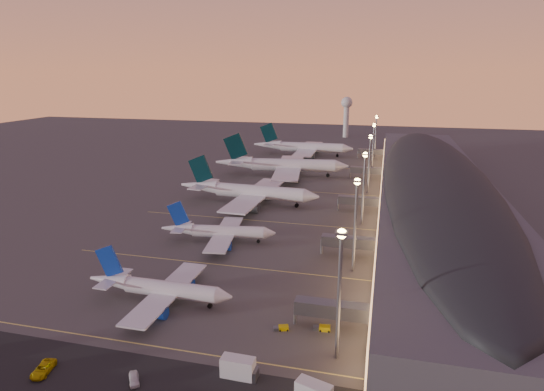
# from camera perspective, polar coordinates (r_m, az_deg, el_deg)

# --- Properties ---
(ground) EXTENTS (700.00, 700.00, 0.00)m
(ground) POSITION_cam_1_polar(r_m,az_deg,el_deg) (133.73, -5.60, -7.81)
(ground) COLOR #3C3A37
(airliner_narrow_south) EXTENTS (36.24, 32.22, 13.00)m
(airliner_narrow_south) POSITION_cam_1_polar(r_m,az_deg,el_deg) (111.58, -13.98, -11.24)
(airliner_narrow_south) COLOR silver
(airliner_narrow_south) RESTS_ON ground
(airliner_narrow_north) EXTENTS (36.75, 33.13, 13.13)m
(airliner_narrow_north) POSITION_cam_1_polar(r_m,az_deg,el_deg) (145.15, -6.74, -4.51)
(airliner_narrow_north) COLOR silver
(airliner_narrow_north) RESTS_ON ground
(airliner_wide_near) EXTENTS (59.68, 54.37, 19.10)m
(airliner_wide_near) POSITION_cam_1_polar(r_m,az_deg,el_deg) (185.67, -3.05, 0.50)
(airliner_wide_near) COLOR silver
(airliner_wide_near) RESTS_ON ground
(airliner_wide_mid) EXTENTS (68.74, 63.19, 22.01)m
(airliner_wide_mid) POSITION_cam_1_polar(r_m,az_deg,el_deg) (234.23, 1.22, 3.83)
(airliner_wide_mid) COLOR silver
(airliner_wide_mid) RESTS_ON ground
(airliner_wide_far) EXTENTS (64.06, 58.17, 20.54)m
(airliner_wide_far) POSITION_cam_1_polar(r_m,az_deg,el_deg) (293.09, 3.89, 6.06)
(airliner_wide_far) COLOR silver
(airliner_wide_far) RESTS_ON ground
(terminal_building) EXTENTS (56.35, 255.00, 17.46)m
(terminal_building) POSITION_cam_1_polar(r_m,az_deg,el_deg) (193.91, 19.51, 1.45)
(terminal_building) COLOR #4C4B50
(terminal_building) RESTS_ON ground
(light_masts) EXTENTS (2.20, 217.20, 25.90)m
(light_masts) POSITION_cam_1_polar(r_m,az_deg,el_deg) (183.91, 11.91, 4.09)
(light_masts) COLOR slate
(light_masts) RESTS_ON ground
(radar_tower) EXTENTS (9.00, 9.00, 32.50)m
(radar_tower) POSITION_cam_1_polar(r_m,az_deg,el_deg) (378.10, 9.34, 10.52)
(radar_tower) COLOR silver
(radar_tower) RESTS_ON ground
(service_lane) EXTENTS (260.00, 16.00, 0.01)m
(service_lane) POSITION_cam_1_polar(r_m,az_deg,el_deg) (89.93, -18.52, -21.22)
(service_lane) COLOR black
(service_lane) RESTS_ON ground
(lane_markings) EXTENTS (90.00, 180.36, 0.00)m
(lane_markings) POSITION_cam_1_polar(r_m,az_deg,el_deg) (169.47, -1.07, -2.67)
(lane_markings) COLOR #D8C659
(lane_markings) RESTS_ON ground
(baggage_tug_a) EXTENTS (3.40, 2.17, 0.95)m
(baggage_tug_a) POSITION_cam_1_polar(r_m,az_deg,el_deg) (99.17, 1.22, -16.28)
(baggage_tug_a) COLOR #BFA405
(baggage_tug_a) RESTS_ON ground
(baggage_tug_b) EXTENTS (3.70, 1.84, 1.07)m
(baggage_tug_b) POSITION_cam_1_polar(r_m,az_deg,el_deg) (99.55, 6.36, -16.22)
(baggage_tug_b) COLOR #BFA405
(baggage_tug_b) RESTS_ON ground
(catering_truck_a) EXTENTS (6.64, 2.73, 3.70)m
(catering_truck_a) POSITION_cam_1_polar(r_m,az_deg,el_deg) (86.05, -4.05, -20.80)
(catering_truck_a) COLOR silver
(catering_truck_a) RESTS_ON ground
(service_van_b) EXTENTS (3.74, 6.12, 1.59)m
(service_van_b) POSITION_cam_1_polar(r_m,az_deg,el_deg) (96.52, -26.78, -18.84)
(service_van_b) COLOR #BFA405
(service_van_b) RESTS_ON ground
(service_van_c) EXTENTS (3.72, 4.38, 1.42)m
(service_van_c) POSITION_cam_1_polar(r_m,az_deg,el_deg) (88.60, -16.93, -21.13)
(service_van_c) COLOR silver
(service_van_c) RESTS_ON ground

